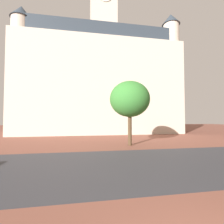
# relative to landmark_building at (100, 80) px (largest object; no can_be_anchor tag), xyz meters

# --- Properties ---
(ground_plane) EXTENTS (120.00, 120.00, 0.00)m
(ground_plane) POSITION_rel_landmark_building_xyz_m (-0.91, -19.14, -9.95)
(ground_plane) COLOR brown
(street_asphalt_strip) EXTENTS (120.00, 7.98, 0.00)m
(street_asphalt_strip) POSITION_rel_landmark_building_xyz_m (-0.91, -21.70, -9.95)
(street_asphalt_strip) COLOR #38383D
(street_asphalt_strip) RESTS_ON ground_plane
(landmark_building) EXTENTS (28.60, 11.17, 32.84)m
(landmark_building) POSITION_rel_landmark_building_xyz_m (0.00, 0.00, 0.00)
(landmark_building) COLOR beige
(landmark_building) RESTS_ON ground_plane
(tree_curb_far) EXTENTS (3.95, 3.95, 6.33)m
(tree_curb_far) POSITION_rel_landmark_building_xyz_m (1.33, -15.35, -5.42)
(tree_curb_far) COLOR #4C3823
(tree_curb_far) RESTS_ON ground_plane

